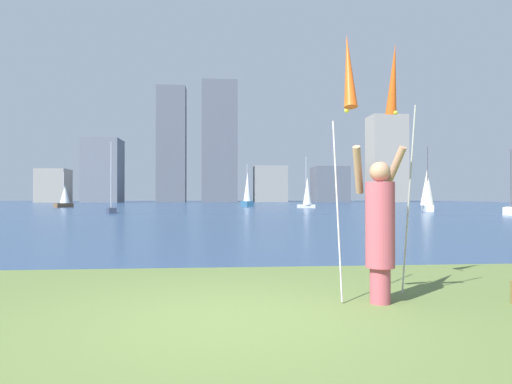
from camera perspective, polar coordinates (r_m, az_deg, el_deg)
The scene contains 17 objects.
ground at distance 56.01m, azimuth -4.68°, elevation -1.92°, with size 120.00×138.00×0.12m.
person at distance 5.97m, azimuth 15.33°, elevation -4.08°, with size 0.74×0.54×2.01m.
kite_flag_left at distance 5.74m, azimuth 11.52°, elevation 13.82°, with size 0.16×0.92×3.33m.
kite_flag_right at distance 7.00m, azimuth 16.98°, elevation 12.68°, with size 0.16×0.92×3.55m.
sailboat_0 at distance 57.14m, azimuth -22.97°, elevation -0.54°, with size 1.88×2.18×4.09m.
sailboat_1 at distance 37.29m, azimuth -17.79°, elevation -2.01°, with size 1.29×2.41×5.63m.
sailboat_2 at distance 41.83m, azimuth 20.77°, elevation 0.21°, with size 1.47×2.45×5.60m.
sailboat_3 at distance 57.57m, azimuth -1.08°, elevation 0.15°, with size 1.57×2.25×5.36m.
sailboat_5 at distance 50.40m, azimuth 6.47°, elevation -0.15°, with size 2.00×1.04×5.70m.
sailboat_6 at distance 37.17m, azimuth 29.45°, elevation -2.01°, with size 2.16×2.38×4.68m.
skyline_tower_0 at distance 100.48m, azimuth -24.16°, elevation 0.73°, with size 5.81×5.59×6.75m.
skyline_tower_1 at distance 96.77m, azimuth -18.73°, elevation 2.54°, with size 7.21×7.10×12.79m.
skyline_tower_2 at distance 96.34m, azimuth -10.60°, elevation 5.90°, with size 5.95×4.03×24.06m.
skyline_tower_3 at distance 95.32m, azimuth -4.60°, elevation 6.33°, with size 7.37×4.32×25.27m.
skyline_tower_4 at distance 97.96m, azimuth 1.77°, elevation 1.00°, with size 6.92×6.42×7.72m.
skyline_tower_5 at distance 96.94m, azimuth 9.28°, elevation 0.94°, with size 7.01×7.06×7.44m.
skyline_tower_6 at distance 100.08m, azimuth 16.13°, elevation 4.01°, with size 7.38×6.03×18.26m.
Camera 1 is at (-0.08, -5.04, 1.37)m, focal length 31.75 mm.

